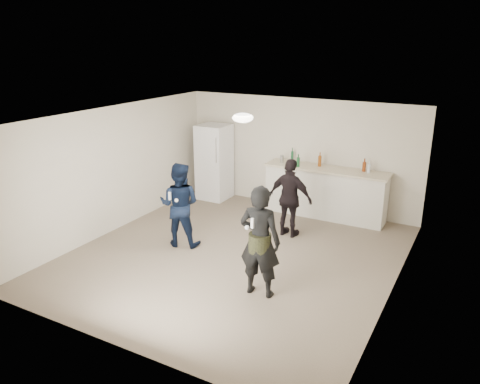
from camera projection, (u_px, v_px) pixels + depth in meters
The scene contains 21 objects.
floor at pixel (235, 255), 8.45m from camera, with size 6.00×6.00×0.00m, color #6B5B4C.
ceiling at pixel (234, 117), 7.67m from camera, with size 6.00×6.00×0.00m, color silver.
wall_back at pixel (299, 154), 10.56m from camera, with size 6.00×6.00×0.00m, color beige.
wall_front at pixel (111, 258), 5.56m from camera, with size 6.00×6.00×0.00m, color beige.
wall_left at pixel (114, 169), 9.31m from camera, with size 6.00×6.00×0.00m, color beige.
wall_right at pixel (399, 218), 6.81m from camera, with size 6.00×6.00×0.00m, color beige.
counter at pixel (325, 193), 10.16m from camera, with size 2.60×0.56×1.05m, color silver.
counter_top at pixel (327, 169), 9.99m from camera, with size 2.68×0.64×0.04m, color beige.
fridge at pixel (214, 162), 11.25m from camera, with size 0.70×0.70×1.80m, color white.
fridge_handle at pixel (216, 150), 10.69m from camera, with size 0.02×0.02×0.60m, color silver.
ceiling_dome at pixel (243, 118), 7.93m from camera, with size 0.36×0.36×0.16m, color white.
shaker at pixel (282, 159), 10.43m from camera, with size 0.08×0.08×0.17m, color #B6B7BB.
man at pixel (180, 205), 8.67m from camera, with size 0.78×0.60×1.60m, color #0F1F3F.
woman at pixel (260, 241), 6.93m from camera, with size 0.63×0.42×1.74m, color black.
camo_shorts at pixel (260, 243), 6.93m from camera, with size 0.34×0.34×0.28m, color #2E3317.
spectator at pixel (290, 198), 9.07m from camera, with size 0.91×0.38×1.56m, color black.
remote_man at pixel (170, 196), 8.36m from camera, with size 0.04×0.04×0.15m, color silver.
nunchuk_man at pixel (176, 200), 8.35m from camera, with size 0.07×0.07×0.07m, color silver.
remote_woman at pixel (252, 223), 6.60m from camera, with size 0.04×0.04×0.15m, color silver.
nunchuk_woman at pixel (247, 228), 6.70m from camera, with size 0.07×0.07×0.07m, color silver.
bottle_cluster at pixel (328, 163), 10.00m from camera, with size 1.80×0.38×0.24m.
Camera 1 is at (3.75, -6.68, 3.73)m, focal length 35.00 mm.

